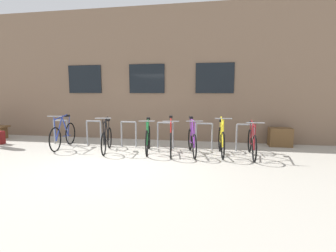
{
  "coord_description": "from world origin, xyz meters",
  "views": [
    {
      "loc": [
        2.4,
        -5.78,
        1.77
      ],
      "look_at": [
        1.06,
        1.6,
        0.75
      ],
      "focal_mm": 27.15,
      "sensor_mm": 36.0,
      "label": 1
    }
  ],
  "objects_px": {
    "bicycle_green": "(148,139)",
    "bicycle_yellow": "(221,141)",
    "bicycle_maroon": "(252,143)",
    "bicycle_blue": "(63,135)",
    "backpack": "(0,138)",
    "bicycle_purple": "(192,141)",
    "bicycle_red": "(171,140)",
    "bicycle_black": "(107,139)",
    "planter_box": "(280,137)"
  },
  "relations": [
    {
      "from": "bicycle_purple",
      "to": "backpack",
      "type": "xyz_separation_m",
      "value": [
        -6.53,
        0.19,
        -0.16
      ]
    },
    {
      "from": "bicycle_blue",
      "to": "bicycle_maroon",
      "type": "xyz_separation_m",
      "value": [
        5.74,
        -0.11,
        -0.02
      ]
    },
    {
      "from": "bicycle_red",
      "to": "bicycle_maroon",
      "type": "distance_m",
      "value": 2.25
    },
    {
      "from": "bicycle_maroon",
      "to": "bicycle_black",
      "type": "bearing_deg",
      "value": -178.32
    },
    {
      "from": "bicycle_yellow",
      "to": "backpack",
      "type": "xyz_separation_m",
      "value": [
        -7.34,
        0.13,
        -0.18
      ]
    },
    {
      "from": "bicycle_blue",
      "to": "bicycle_black",
      "type": "distance_m",
      "value": 1.59
    },
    {
      "from": "bicycle_red",
      "to": "bicycle_purple",
      "type": "height_order",
      "value": "bicycle_red"
    },
    {
      "from": "bicycle_yellow",
      "to": "bicycle_green",
      "type": "bearing_deg",
      "value": -178.7
    },
    {
      "from": "backpack",
      "to": "planter_box",
      "type": "bearing_deg",
      "value": 10.53
    },
    {
      "from": "bicycle_purple",
      "to": "bicycle_green",
      "type": "bearing_deg",
      "value": 179.15
    },
    {
      "from": "bicycle_green",
      "to": "planter_box",
      "type": "bearing_deg",
      "value": 20.54
    },
    {
      "from": "bicycle_green",
      "to": "bicycle_black",
      "type": "bearing_deg",
      "value": -174.09
    },
    {
      "from": "bicycle_purple",
      "to": "planter_box",
      "type": "height_order",
      "value": "bicycle_purple"
    },
    {
      "from": "bicycle_green",
      "to": "backpack",
      "type": "bearing_deg",
      "value": 178.08
    },
    {
      "from": "bicycle_blue",
      "to": "bicycle_maroon",
      "type": "relative_size",
      "value": 1.02
    },
    {
      "from": "bicycle_red",
      "to": "bicycle_yellow",
      "type": "distance_m",
      "value": 1.43
    },
    {
      "from": "bicycle_green",
      "to": "bicycle_purple",
      "type": "xyz_separation_m",
      "value": [
        1.3,
        -0.02,
        -0.01
      ]
    },
    {
      "from": "bicycle_red",
      "to": "backpack",
      "type": "bearing_deg",
      "value": 177.93
    },
    {
      "from": "bicycle_blue",
      "to": "bicycle_maroon",
      "type": "height_order",
      "value": "bicycle_blue"
    },
    {
      "from": "bicycle_green",
      "to": "bicycle_blue",
      "type": "bearing_deg",
      "value": 177.77
    },
    {
      "from": "planter_box",
      "to": "bicycle_black",
      "type": "bearing_deg",
      "value": -162.73
    },
    {
      "from": "backpack",
      "to": "bicycle_purple",
      "type": "bearing_deg",
      "value": 0.61
    },
    {
      "from": "bicycle_purple",
      "to": "bicycle_yellow",
      "type": "distance_m",
      "value": 0.82
    },
    {
      "from": "bicycle_red",
      "to": "bicycle_black",
      "type": "height_order",
      "value": "bicycle_red"
    },
    {
      "from": "bicycle_yellow",
      "to": "bicycle_red",
      "type": "bearing_deg",
      "value": -176.52
    },
    {
      "from": "bicycle_green",
      "to": "bicycle_yellow",
      "type": "relative_size",
      "value": 0.98
    },
    {
      "from": "bicycle_red",
      "to": "backpack",
      "type": "relative_size",
      "value": 4.01
    },
    {
      "from": "bicycle_red",
      "to": "bicycle_maroon",
      "type": "relative_size",
      "value": 0.99
    },
    {
      "from": "planter_box",
      "to": "bicycle_purple",
      "type": "bearing_deg",
      "value": -150.73
    },
    {
      "from": "bicycle_green",
      "to": "bicycle_maroon",
      "type": "bearing_deg",
      "value": -0.1
    },
    {
      "from": "bicycle_green",
      "to": "bicycle_maroon",
      "type": "xyz_separation_m",
      "value": [
        2.94,
        -0.01,
        -0.01
      ]
    },
    {
      "from": "bicycle_maroon",
      "to": "bicycle_yellow",
      "type": "distance_m",
      "value": 0.82
    },
    {
      "from": "bicycle_maroon",
      "to": "backpack",
      "type": "height_order",
      "value": "bicycle_maroon"
    },
    {
      "from": "bicycle_black",
      "to": "planter_box",
      "type": "relative_size",
      "value": 2.26
    },
    {
      "from": "bicycle_blue",
      "to": "bicycle_green",
      "type": "relative_size",
      "value": 1.09
    },
    {
      "from": "bicycle_green",
      "to": "planter_box",
      "type": "height_order",
      "value": "bicycle_green"
    },
    {
      "from": "bicycle_black",
      "to": "bicycle_green",
      "type": "bearing_deg",
      "value": 5.91
    },
    {
      "from": "bicycle_maroon",
      "to": "bicycle_blue",
      "type": "bearing_deg",
      "value": 178.86
    },
    {
      "from": "bicycle_blue",
      "to": "backpack",
      "type": "height_order",
      "value": "bicycle_blue"
    },
    {
      "from": "bicycle_maroon",
      "to": "backpack",
      "type": "distance_m",
      "value": 8.17
    },
    {
      "from": "bicycle_blue",
      "to": "backpack",
      "type": "relative_size",
      "value": 4.12
    },
    {
      "from": "bicycle_red",
      "to": "backpack",
      "type": "height_order",
      "value": "bicycle_red"
    },
    {
      "from": "bicycle_black",
      "to": "bicycle_maroon",
      "type": "bearing_deg",
      "value": 1.68
    },
    {
      "from": "bicycle_red",
      "to": "planter_box",
      "type": "relative_size",
      "value": 2.52
    },
    {
      "from": "bicycle_red",
      "to": "bicycle_purple",
      "type": "relative_size",
      "value": 1.08
    },
    {
      "from": "bicycle_green",
      "to": "bicycle_yellow",
      "type": "bearing_deg",
      "value": 1.3
    },
    {
      "from": "bicycle_green",
      "to": "backpack",
      "type": "distance_m",
      "value": 5.23
    },
    {
      "from": "bicycle_red",
      "to": "bicycle_yellow",
      "type": "height_order",
      "value": "bicycle_yellow"
    },
    {
      "from": "bicycle_green",
      "to": "bicycle_yellow",
      "type": "xyz_separation_m",
      "value": [
        2.12,
        0.05,
        0.01
      ]
    },
    {
      "from": "bicycle_red",
      "to": "bicycle_green",
      "type": "xyz_separation_m",
      "value": [
        -0.69,
        0.04,
        0.0
      ]
    }
  ]
}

